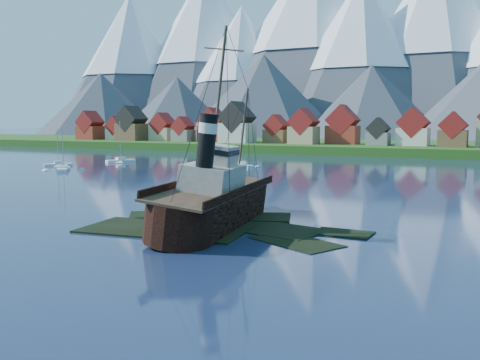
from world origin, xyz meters
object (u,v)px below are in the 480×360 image
at_px(sailboat_b, 58,165).
at_px(sailboat_c, 241,166).
at_px(tugboat_wreck, 219,199).
at_px(sailboat_a, 64,169).
at_px(sailboat_f, 121,161).

relative_size(sailboat_b, sailboat_c, 1.00).
height_order(tugboat_wreck, sailboat_a, tugboat_wreck).
xyz_separation_m(sailboat_a, sailboat_b, (-11.26, 9.23, 0.01)).
relative_size(tugboat_wreck, sailboat_b, 2.76).
bearing_deg(tugboat_wreck, sailboat_f, 126.37).
relative_size(sailboat_a, sailboat_c, 1.00).
height_order(tugboat_wreck, sailboat_c, tugboat_wreck).
xyz_separation_m(sailboat_c, sailboat_f, (-38.77, -1.50, 0.05)).
xyz_separation_m(sailboat_b, sailboat_f, (6.47, 17.83, 0.05)).
height_order(sailboat_a, sailboat_f, sailboat_f).
height_order(sailboat_a, sailboat_b, sailboat_a).
distance_m(sailboat_c, sailboat_f, 38.80).
distance_m(tugboat_wreck, sailboat_c, 78.29).
bearing_deg(sailboat_b, tugboat_wreck, 3.99).
bearing_deg(sailboat_f, sailboat_a, -51.65).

